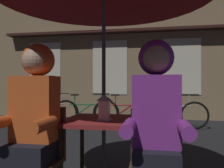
{
  "coord_description": "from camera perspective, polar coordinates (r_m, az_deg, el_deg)",
  "views": [
    {
      "loc": [
        0.46,
        -2.14,
        1.06
      ],
      "look_at": [
        0.0,
        0.44,
        1.07
      ],
      "focal_mm": 37.32,
      "sensor_mm": 36.0,
      "label": 1
    }
  ],
  "objects": [
    {
      "name": "shopfront_building",
      "position": [
        7.81,
        8.14,
        14.95
      ],
      "size": [
        10.0,
        0.93,
        6.2
      ],
      "color": "#937A56",
      "rests_on": "ground_plane"
    },
    {
      "name": "cafe_table",
      "position": [
        2.23,
        -2.04,
        -11.09
      ],
      "size": [
        0.72,
        0.72,
        0.74
      ],
      "color": "maroon",
      "rests_on": "ground_plane"
    },
    {
      "name": "lantern",
      "position": [
        2.09,
        -1.86,
        -5.64
      ],
      "size": [
        0.11,
        0.11,
        0.23
      ],
      "color": "white",
      "rests_on": "cafe_table"
    },
    {
      "name": "chair_right",
      "position": [
        1.86,
        10.76,
        -18.05
      ],
      "size": [
        0.4,
        0.4,
        0.87
      ],
      "color": "#513823",
      "rests_on": "ground_plane"
    },
    {
      "name": "person_left_hooded",
      "position": [
        1.97,
        -18.67,
        -6.41
      ],
      "size": [
        0.45,
        0.56,
        1.4
      ],
      "color": "black",
      "rests_on": "ground_plane"
    },
    {
      "name": "person_right_hooded",
      "position": [
        1.73,
        10.78,
        -7.29
      ],
      "size": [
        0.45,
        0.56,
        1.4
      ],
      "color": "black",
      "rests_on": "ground_plane"
    },
    {
      "name": "chair_left",
      "position": [
        2.08,
        -17.89,
        -16.07
      ],
      "size": [
        0.4,
        0.4,
        0.87
      ],
      "color": "#513823",
      "rests_on": "ground_plane"
    },
    {
      "name": "bicycle_second",
      "position": [
        6.09,
        -6.47,
        -6.86
      ],
      "size": [
        1.65,
        0.39,
        0.84
      ],
      "color": "black",
      "rests_on": "ground_plane"
    },
    {
      "name": "bicycle_fourth",
      "position": [
        5.87,
        14.56,
        -7.11
      ],
      "size": [
        1.68,
        0.19,
        0.84
      ],
      "color": "black",
      "rests_on": "ground_plane"
    },
    {
      "name": "bicycle_third",
      "position": [
        5.93,
        3.54,
        -7.04
      ],
      "size": [
        1.68,
        0.08,
        0.84
      ],
      "color": "black",
      "rests_on": "ground_plane"
    },
    {
      "name": "bicycle_nearest",
      "position": [
        6.58,
        -15.06,
        -6.35
      ],
      "size": [
        1.66,
        0.33,
        0.84
      ],
      "color": "black",
      "rests_on": "ground_plane"
    }
  ]
}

